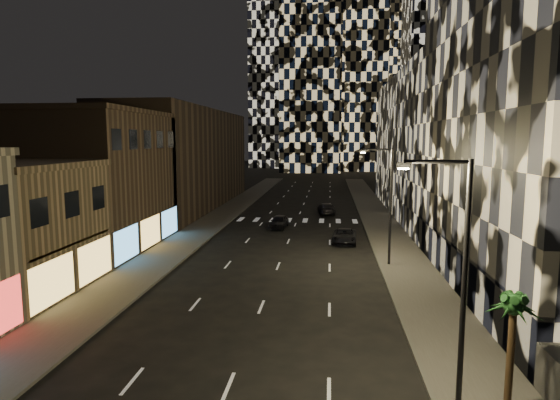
% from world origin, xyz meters
% --- Properties ---
extents(sidewalk_left, '(4.00, 120.00, 0.15)m').
position_xyz_m(sidewalk_left, '(-10.00, 50.00, 0.07)').
color(sidewalk_left, '#47443F').
rests_on(sidewalk_left, ground).
extents(sidewalk_right, '(4.00, 120.00, 0.15)m').
position_xyz_m(sidewalk_right, '(10.00, 50.00, 0.07)').
color(sidewalk_right, '#47443F').
rests_on(sidewalk_right, ground).
extents(curb_left, '(0.20, 120.00, 0.15)m').
position_xyz_m(curb_left, '(-7.90, 50.00, 0.07)').
color(curb_left, '#4C4C47').
rests_on(curb_left, ground).
extents(curb_right, '(0.20, 120.00, 0.15)m').
position_xyz_m(curb_right, '(7.90, 50.00, 0.07)').
color(curb_right, '#4C4C47').
rests_on(curb_right, ground).
extents(retail_tan, '(10.00, 10.00, 8.00)m').
position_xyz_m(retail_tan, '(-17.00, 21.00, 4.00)').
color(retail_tan, '#877151').
rests_on(retail_tan, ground).
extents(retail_brown, '(10.00, 15.00, 12.00)m').
position_xyz_m(retail_brown, '(-17.00, 33.50, 6.00)').
color(retail_brown, '#4D3B2B').
rests_on(retail_brown, ground).
extents(retail_filler_left, '(10.00, 40.00, 14.00)m').
position_xyz_m(retail_filler_left, '(-17.00, 60.00, 7.00)').
color(retail_filler_left, '#4D3B2B').
rests_on(retail_filler_left, ground).
extents(midrise_base, '(0.60, 25.00, 3.00)m').
position_xyz_m(midrise_base, '(12.30, 24.50, 1.50)').
color(midrise_base, '#383838').
rests_on(midrise_base, ground).
extents(midrise_filler_right, '(16.00, 40.00, 18.00)m').
position_xyz_m(midrise_filler_right, '(20.00, 57.00, 9.00)').
color(midrise_filler_right, '#232326').
rests_on(midrise_filler_right, ground).
extents(tower_center_low, '(18.00, 18.00, 95.00)m').
position_xyz_m(tower_center_low, '(-2.00, 140.00, 47.50)').
color(tower_center_low, black).
rests_on(tower_center_low, ground).
extents(streetlight_near, '(2.55, 0.25, 9.00)m').
position_xyz_m(streetlight_near, '(8.35, 10.00, 5.35)').
color(streetlight_near, black).
rests_on(streetlight_near, sidewalk_right).
extents(streetlight_far, '(2.55, 0.25, 9.00)m').
position_xyz_m(streetlight_far, '(8.35, 30.00, 5.35)').
color(streetlight_far, black).
rests_on(streetlight_far, sidewalk_right).
extents(car_dark_midlane, '(2.09, 4.37, 1.44)m').
position_xyz_m(car_dark_midlane, '(-1.65, 44.81, 0.72)').
color(car_dark_midlane, black).
rests_on(car_dark_midlane, ground).
extents(car_dark_oncoming, '(2.54, 5.18, 1.45)m').
position_xyz_m(car_dark_oncoming, '(3.50, 55.49, 0.73)').
color(car_dark_oncoming, black).
rests_on(car_dark_oncoming, ground).
extents(car_dark_rightlane, '(2.47, 4.91, 1.33)m').
position_xyz_m(car_dark_rightlane, '(5.39, 37.82, 0.67)').
color(car_dark_rightlane, black).
rests_on(car_dark_rightlane, ground).
extents(palm_tree, '(2.14, 2.13, 4.20)m').
position_xyz_m(palm_tree, '(10.54, 10.68, 3.61)').
color(palm_tree, '#47331E').
rests_on(palm_tree, sidewalk_right).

